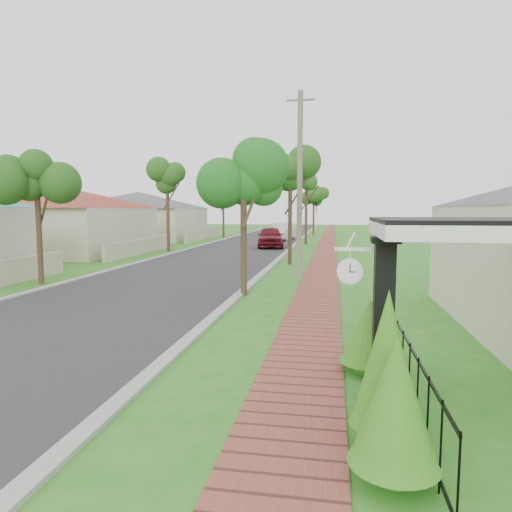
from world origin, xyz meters
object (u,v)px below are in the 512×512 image
Objects in this scene: parked_car_red at (270,237)px; parked_car_white at (283,232)px; utility_pole at (300,184)px; near_tree at (243,175)px; porch_post at (383,328)px; station_clock at (350,270)px.

parked_car_red is 0.97× the size of parked_car_white.
parked_car_red is at bearing 102.70° from utility_pole.
parked_car_red is 19.84m from near_tree.
parked_car_red is at bearing 101.41° from porch_post.
utility_pole is at bearing 72.83° from near_tree.
station_clock is at bearing -72.03° from parked_car_white.
parked_car_red is 0.94× the size of near_tree.
near_tree is at bearing -93.05° from parked_car_red.
porch_post is at bearing -39.11° from station_clock.
utility_pole is (1.50, 4.86, -0.02)m from near_tree.
utility_pole is at bearing -72.00° from parked_car_white.
parked_car_white is at bearing 81.67° from parked_car_red.
porch_post is at bearing -80.07° from utility_pole.
near_tree is at bearing 113.20° from station_clock.
station_clock is at bearing -81.97° from utility_pole.
utility_pole is at bearing 98.03° from station_clock.
porch_post is 3.61× the size of station_clock.
station_clock reaches higher than parked_car_red.
parked_car_red is 8.48m from parked_car_white.
utility_pole reaches higher than porch_post.
porch_post is 0.32× the size of utility_pole.
parked_car_white is at bearing 98.77° from porch_post.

